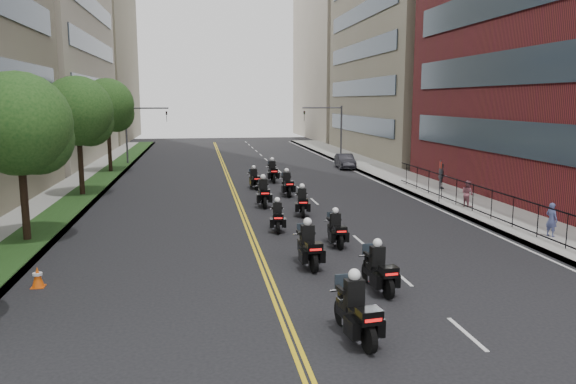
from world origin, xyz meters
The scene contains 26 objects.
ground centered at (0.00, 0.00, 0.00)m, with size 160.00×160.00×0.00m, color black.
sidewalk_right centered at (12.00, 25.00, 0.07)m, with size 4.00×90.00×0.15m, color gray.
sidewalk_left centered at (-12.00, 25.00, 0.07)m, with size 4.00×90.00×0.15m, color gray.
grass_strip centered at (-11.20, 25.00, 0.17)m, with size 2.00×90.00×0.04m, color #1B3714.
building_right_tan centered at (21.48, 48.00, 15.00)m, with size 15.11×28.00×30.00m.
building_right_far centered at (21.50, 78.00, 13.00)m, with size 15.00×28.00×26.00m, color #A49984.
building_left_far centered at (-22.00, 78.00, 13.00)m, with size 16.00×28.00×26.00m, color #797158.
iron_fence centered at (11.00, 12.00, 0.90)m, with size 0.05×28.00×1.50m.
street_trees centered at (-11.05, 18.61, 5.13)m, with size 4.40×38.40×7.98m.
traffic_signal_right centered at (9.54, 42.00, 3.70)m, with size 4.09×0.20×5.60m.
traffic_signal_left centered at (-9.54, 42.00, 3.70)m, with size 4.09×0.20×5.60m.
motorcycle_0 centered at (0.17, 0.11, 0.74)m, with size 0.76×2.53×1.87m.
motorcycle_1 centered at (1.93, 3.63, 0.69)m, with size 0.66×2.35×1.74m.
motorcycle_2 centered at (0.21, 6.69, 0.73)m, with size 0.63×2.50×1.84m.
motorcycle_3 centered at (1.97, 9.54, 0.65)m, with size 0.51×2.22×1.64m.
motorcycle_4 centered at (-0.12, 12.64, 0.63)m, with size 0.60×2.17×1.60m.
motorcycle_5 centered at (1.71, 16.10, 0.68)m, with size 0.68×2.31×1.71m.
motorcycle_6 centered at (-0.07, 18.94, 0.74)m, with size 0.59×2.55×1.88m.
motorcycle_7 centered at (1.88, 22.39, 0.71)m, with size 0.56×2.43×1.79m.
motorcycle_8 centered at (0.05, 25.60, 0.65)m, with size 0.66×2.23×1.65m.
motorcycle_9 centered at (1.74, 28.68, 0.74)m, with size 0.58×2.53×1.87m.
parked_sedan centered at (9.40, 36.16, 0.66)m, with size 1.39×4.00×1.32m, color black.
pedestrian_a centered at (11.69, 9.04, 0.91)m, with size 0.56×0.36×1.52m, color #444D7E.
pedestrian_b centered at (11.31, 16.28, 0.90)m, with size 0.73×0.57×1.49m, color #92505D.
pedestrian_c centered at (12.60, 22.68, 1.03)m, with size 1.03×0.43×1.76m, color #46484E.
traffic_cone centered at (-9.14, 5.80, 0.34)m, with size 0.42×0.42×0.71m.
Camera 1 is at (-3.74, -13.21, 6.16)m, focal length 35.00 mm.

